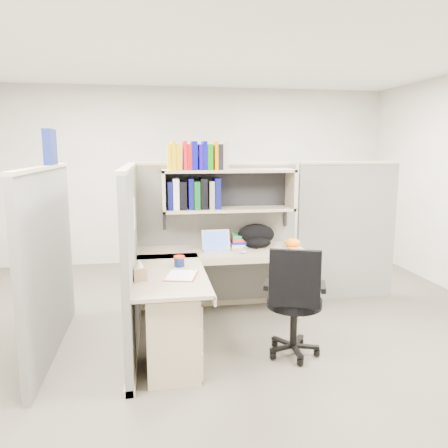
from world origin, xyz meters
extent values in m
plane|color=#3A362D|center=(0.00, 0.00, 0.00)|extent=(6.00, 6.00, 0.00)
plane|color=#A8A297|center=(0.00, 3.00, 1.35)|extent=(6.00, 0.00, 6.00)
plane|color=white|center=(0.00, 0.00, 2.70)|extent=(6.00, 6.00, 0.00)
cube|color=slate|center=(0.00, 0.90, 0.80)|extent=(1.80, 0.06, 1.60)
cube|color=tan|center=(0.00, 0.90, 1.61)|extent=(1.80, 0.08, 0.03)
cube|color=slate|center=(-0.90, 0.00, 0.80)|extent=(0.06, 1.80, 1.60)
cube|color=tan|center=(-0.90, 0.00, 1.61)|extent=(0.08, 1.80, 0.03)
cube|color=slate|center=(-1.60, 0.00, 0.80)|extent=(0.06, 1.80, 1.60)
cube|color=slate|center=(1.55, 0.90, 0.80)|extent=(1.20, 0.06, 1.60)
cube|color=navy|center=(-1.60, 0.35, 1.79)|extent=(0.07, 0.27, 0.32)
cube|color=white|center=(-0.87, 0.15, 1.20)|extent=(0.00, 0.21, 0.28)
cube|color=gray|center=(0.10, 0.70, 1.55)|extent=(1.40, 0.34, 0.03)
cube|color=gray|center=(0.10, 0.70, 1.14)|extent=(1.40, 0.34, 0.03)
cube|color=gray|center=(-0.58, 0.70, 1.34)|extent=(0.03, 0.34, 0.44)
cube|color=gray|center=(0.78, 0.70, 1.34)|extent=(0.03, 0.34, 0.44)
cube|color=black|center=(0.10, 0.86, 1.34)|extent=(1.38, 0.01, 0.41)
cube|color=#DFAF04|center=(-0.52, 0.68, 1.69)|extent=(0.03, 0.20, 0.26)
cube|color=#DCA704|center=(-0.48, 0.68, 1.71)|extent=(0.05, 0.20, 0.29)
cube|color=#D7A304|center=(-0.42, 0.68, 1.69)|extent=(0.06, 0.20, 0.26)
cube|color=red|center=(-0.36, 0.68, 1.71)|extent=(0.04, 0.20, 0.29)
cube|color=#B40C07|center=(-0.32, 0.68, 1.69)|extent=(0.05, 0.20, 0.26)
cube|color=#050490|center=(-0.27, 0.68, 1.71)|extent=(0.06, 0.20, 0.29)
cube|color=#13048F|center=(-0.20, 0.68, 1.69)|extent=(0.04, 0.20, 0.26)
cube|color=#07048C|center=(-0.16, 0.68, 1.71)|extent=(0.04, 0.20, 0.29)
cube|color=#0A6F08|center=(-0.11, 0.68, 1.69)|extent=(0.06, 0.20, 0.26)
cube|color=orange|center=(-0.04, 0.68, 1.71)|extent=(0.04, 0.20, 0.29)
cube|color=black|center=(0.00, 0.68, 1.69)|extent=(0.05, 0.20, 0.26)
cube|color=tan|center=(0.05, 0.68, 1.71)|extent=(0.06, 0.20, 0.29)
cube|color=#070946|center=(-0.52, 0.72, 1.30)|extent=(0.05, 0.24, 0.29)
cube|color=silver|center=(-0.46, 0.72, 1.31)|extent=(0.06, 0.24, 0.32)
cube|color=black|center=(-0.39, 0.72, 1.30)|extent=(0.07, 0.24, 0.29)
cube|color=#07094C|center=(-0.30, 0.72, 1.31)|extent=(0.05, 0.24, 0.32)
cube|color=#0A4716|center=(-0.24, 0.72, 1.30)|extent=(0.06, 0.24, 0.29)
cube|color=black|center=(-0.17, 0.72, 1.31)|extent=(0.07, 0.24, 0.32)
cube|color=gray|center=(-0.09, 0.72, 1.30)|extent=(0.05, 0.24, 0.29)
cube|color=#080A53|center=(-0.03, 0.72, 1.31)|extent=(0.06, 0.24, 0.32)
cube|color=gray|center=(0.00, 0.57, 0.71)|extent=(1.74, 0.60, 0.03)
cube|color=gray|center=(-0.57, -0.20, 0.71)|extent=(0.60, 1.34, 0.03)
cube|color=gray|center=(0.00, 0.27, 0.68)|extent=(1.74, 0.02, 0.07)
cube|color=gray|center=(-0.27, -0.20, 0.68)|extent=(0.02, 1.34, 0.07)
cube|color=gray|center=(-0.57, -0.55, 0.34)|extent=(0.40, 0.55, 0.68)
cube|color=tan|center=(-0.36, -0.55, 0.54)|extent=(0.02, 0.50, 0.16)
cube|color=tan|center=(-0.36, -0.55, 0.36)|extent=(0.02, 0.50, 0.16)
cube|color=tan|center=(-0.36, -0.55, 0.14)|extent=(0.02, 0.50, 0.22)
cube|color=#B2B2B7|center=(-0.35, -0.55, 0.54)|extent=(0.01, 0.12, 0.01)
cube|color=gray|center=(0.80, 0.60, 0.35)|extent=(0.03, 0.55, 0.70)
cylinder|color=#0D1B51|center=(-0.48, -0.03, 0.77)|extent=(0.09, 0.09, 0.08)
cylinder|color=red|center=(-0.48, -0.03, 0.82)|extent=(0.10, 0.10, 0.02)
ellipsoid|color=#849ABB|center=(0.20, 0.36, 0.75)|extent=(0.08, 0.06, 0.03)
cylinder|color=white|center=(0.00, 0.76, 0.78)|extent=(0.08, 0.08, 0.10)
cylinder|color=black|center=(0.47, -0.44, 0.48)|extent=(0.47, 0.47, 0.07)
cube|color=black|center=(0.40, -0.64, 0.75)|extent=(0.40, 0.18, 0.47)
cylinder|color=black|center=(0.47, -0.44, 0.29)|extent=(0.06, 0.06, 0.41)
cylinder|color=black|center=(0.47, -0.44, 0.05)|extent=(0.45, 0.45, 0.10)
cube|color=black|center=(0.25, -0.36, 0.63)|extent=(0.13, 0.26, 0.04)
cube|color=black|center=(0.69, -0.51, 0.63)|extent=(0.13, 0.26, 0.04)
camera|label=1|loc=(-0.70, -3.85, 1.77)|focal=35.00mm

